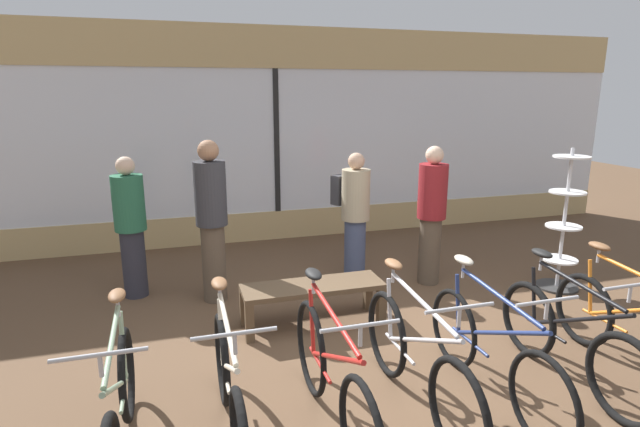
{
  "coord_description": "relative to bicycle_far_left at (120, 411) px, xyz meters",
  "views": [
    {
      "loc": [
        -1.53,
        -3.4,
        2.27
      ],
      "look_at": [
        0.0,
        1.75,
        0.95
      ],
      "focal_mm": 28.0,
      "sensor_mm": 36.0,
      "label": 1
    }
  ],
  "objects": [
    {
      "name": "ground_plane",
      "position": [
        1.95,
        0.49,
        -0.37
      ],
      "size": [
        24.0,
        24.0,
        0.0
      ],
      "primitive_type": "plane",
      "color": "brown"
    },
    {
      "name": "shop_back_wall",
      "position": [
        1.95,
        4.57,
        1.27
      ],
      "size": [
        12.0,
        0.08,
        3.2
      ],
      "color": "tan",
      "rests_on": "ground_plane"
    },
    {
      "name": "bicycle_far_left",
      "position": [
        0.0,
        0.0,
        0.0
      ],
      "size": [
        0.46,
        1.67,
        1.01
      ],
      "color": "black",
      "rests_on": "ground_plane"
    },
    {
      "name": "bicycle_left",
      "position": [
        0.67,
        0.0,
        0.01
      ],
      "size": [
        0.46,
        1.68,
        1.02
      ],
      "color": "black",
      "rests_on": "ground_plane"
    },
    {
      "name": "bicycle_center_left",
      "position": [
        1.33,
        -0.1,
        0.03
      ],
      "size": [
        0.46,
        1.8,
        1.04
      ],
      "color": "black",
      "rests_on": "ground_plane"
    },
    {
      "name": "bicycle_center",
      "position": [
        1.99,
        -0.03,
        0.02
      ],
      "size": [
        0.46,
        1.77,
        1.03
      ],
      "color": "black",
      "rests_on": "ground_plane"
    },
    {
      "name": "bicycle_center_right",
      "position": [
        2.59,
        -0.06,
        0.01
      ],
      "size": [
        0.46,
        1.74,
        1.01
      ],
      "color": "black",
      "rests_on": "ground_plane"
    },
    {
      "name": "bicycle_right",
      "position": [
        3.31,
        -0.06,
        -0.0
      ],
      "size": [
        0.46,
        1.65,
        1.01
      ],
      "color": "black",
      "rests_on": "ground_plane"
    },
    {
      "name": "bicycle_far_right",
      "position": [
        3.92,
        -0.07,
        0.0
      ],
      "size": [
        0.46,
        1.7,
        1.02
      ],
      "color": "black",
      "rests_on": "ground_plane"
    },
    {
      "name": "accessory_rack",
      "position": [
        4.7,
        1.61,
        0.31
      ],
      "size": [
        0.48,
        0.48,
        1.66
      ],
      "color": "#333333",
      "rests_on": "ground_plane"
    },
    {
      "name": "display_bench",
      "position": [
        1.65,
        1.51,
        -0.02
      ],
      "size": [
        1.4,
        0.44,
        0.43
      ],
      "color": "brown",
      "rests_on": "ground_plane"
    },
    {
      "name": "customer_near_rack",
      "position": [
        3.31,
        2.2,
        0.5
      ],
      "size": [
        0.41,
        0.41,
        1.66
      ],
      "color": "brown",
      "rests_on": "ground_plane"
    },
    {
      "name": "customer_by_window",
      "position": [
        0.78,
        2.41,
        0.57
      ],
      "size": [
        0.47,
        0.47,
        1.78
      ],
      "color": "brown",
      "rests_on": "ground_plane"
    },
    {
      "name": "customer_mid_floor",
      "position": [
        2.47,
        2.57,
        0.47
      ],
      "size": [
        0.48,
        0.56,
        1.57
      ],
      "color": "#424C6B",
      "rests_on": "ground_plane"
    },
    {
      "name": "customer_near_bench",
      "position": [
        -0.08,
        2.78,
        0.46
      ],
      "size": [
        0.48,
        0.48,
        1.59
      ],
      "color": "#2D2D38",
      "rests_on": "ground_plane"
    }
  ]
}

